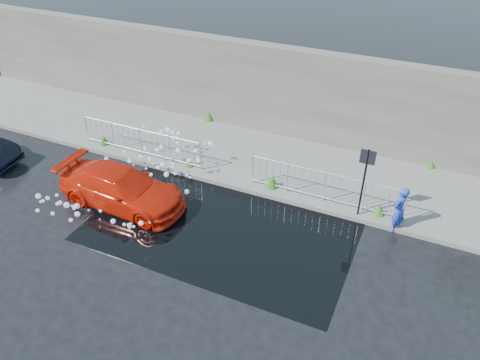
# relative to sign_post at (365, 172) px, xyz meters

# --- Properties ---
(ground) EXTENTS (90.00, 90.00, 0.00)m
(ground) POSITION_rel_sign_post_xyz_m (-4.20, -3.10, -1.72)
(ground) COLOR black
(ground) RESTS_ON ground
(pavement) EXTENTS (30.00, 4.00, 0.15)m
(pavement) POSITION_rel_sign_post_xyz_m (-4.20, 1.90, -1.65)
(pavement) COLOR slate
(pavement) RESTS_ON ground
(curb) EXTENTS (30.00, 0.25, 0.16)m
(curb) POSITION_rel_sign_post_xyz_m (-4.20, -0.10, -1.64)
(curb) COLOR slate
(curb) RESTS_ON ground
(retaining_wall) EXTENTS (30.00, 0.60, 3.50)m
(retaining_wall) POSITION_rel_sign_post_xyz_m (-4.20, 4.10, 0.18)
(retaining_wall) COLOR #544E46
(retaining_wall) RESTS_ON pavement
(puddle) EXTENTS (8.00, 5.00, 0.01)m
(puddle) POSITION_rel_sign_post_xyz_m (-3.70, -2.10, -1.72)
(puddle) COLOR black
(puddle) RESTS_ON ground
(sign_post) EXTENTS (0.45, 0.06, 2.50)m
(sign_post) POSITION_rel_sign_post_xyz_m (0.00, 0.00, 0.00)
(sign_post) COLOR black
(sign_post) RESTS_ON ground
(railing_left) EXTENTS (5.05, 0.05, 1.10)m
(railing_left) POSITION_rel_sign_post_xyz_m (-8.20, 0.25, -0.99)
(railing_left) COLOR silver
(railing_left) RESTS_ON pavement
(railing_right) EXTENTS (5.05, 0.05, 1.10)m
(railing_right) POSITION_rel_sign_post_xyz_m (-1.20, 0.25, -0.99)
(railing_right) COLOR silver
(railing_right) RESTS_ON pavement
(weeds) EXTENTS (12.17, 3.93, 0.45)m
(weeds) POSITION_rel_sign_post_xyz_m (-4.49, 1.36, -1.39)
(weeds) COLOR #1F5316
(weeds) RESTS_ON pavement
(water_spray) EXTENTS (3.69, 5.72, 1.12)m
(water_spray) POSITION_rel_sign_post_xyz_m (-7.11, -1.56, -0.99)
(water_spray) COLOR white
(water_spray) RESTS_ON ground
(red_car) EXTENTS (4.32, 1.83, 1.24)m
(red_car) POSITION_rel_sign_post_xyz_m (-7.14, -2.40, -1.10)
(red_car) COLOR red
(red_car) RESTS_ON ground
(person) EXTENTS (0.56, 0.67, 1.56)m
(person) POSITION_rel_sign_post_xyz_m (1.16, -0.10, -0.95)
(person) COLOR blue
(person) RESTS_ON ground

